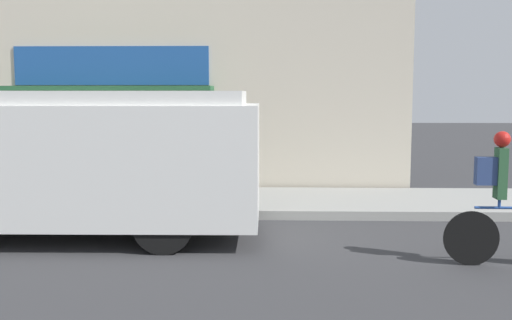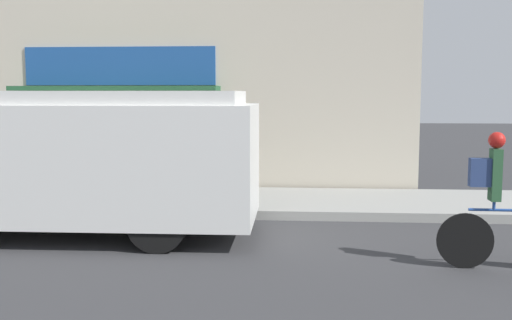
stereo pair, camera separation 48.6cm
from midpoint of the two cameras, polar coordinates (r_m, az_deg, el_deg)
ground_plane at (r=11.73m, az=-20.23°, el=-5.06°), size 70.00×70.00×0.00m
sidewalk at (r=12.92m, az=-17.77°, el=-3.56°), size 28.00×2.69×0.17m
storefront at (r=14.11m, az=-15.63°, el=6.39°), size 15.28×0.95×4.59m
school_bus at (r=9.82m, az=-17.21°, el=-0.06°), size 7.03×2.60×2.28m
cyclist at (r=8.31m, az=23.73°, el=-4.00°), size 1.76×0.21×1.77m
trash_bin at (r=13.25m, az=-10.12°, el=-0.62°), size 0.51×0.51×0.97m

